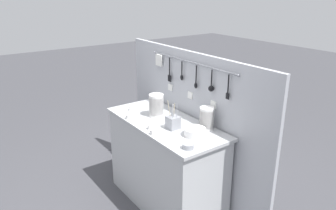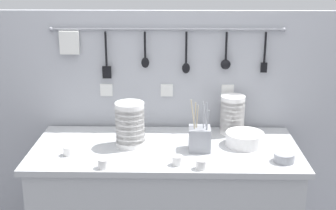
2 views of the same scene
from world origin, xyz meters
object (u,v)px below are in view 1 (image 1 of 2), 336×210
at_px(bowl_stack_wide_centre, 207,118).
at_px(cutlery_caddy, 173,122).
at_px(cup_front_left, 150,127).
at_px(steel_mixing_bowl, 188,146).
at_px(bowl_stack_tall_left, 156,105).
at_px(cup_edge_far, 131,108).
at_px(cup_beside_plates, 153,132).
at_px(plate_stack, 195,132).
at_px(cup_edge_near, 128,117).

distance_m(bowl_stack_wide_centre, cutlery_caddy, 0.32).
bearing_deg(cup_front_left, steel_mixing_bowl, 5.10).
bearing_deg(bowl_stack_tall_left, cup_edge_far, -156.12).
xyz_separation_m(cup_front_left, cup_edge_far, (-0.55, 0.10, 0.00)).
distance_m(cup_front_left, cup_edge_far, 0.56).
xyz_separation_m(cutlery_caddy, cup_beside_plates, (-0.00, -0.23, -0.04)).
height_order(cup_beside_plates, cup_edge_far, same).
bearing_deg(bowl_stack_tall_left, cup_beside_plates, -37.85).
xyz_separation_m(bowl_stack_wide_centre, cutlery_caddy, (-0.19, -0.25, -0.04)).
xyz_separation_m(plate_stack, steel_mixing_bowl, (0.16, -0.21, -0.01)).
xyz_separation_m(bowl_stack_tall_left, cup_front_left, (0.25, -0.24, -0.10)).
distance_m(plate_stack, cup_beside_plates, 0.38).
bearing_deg(steel_mixing_bowl, plate_stack, 128.15).
bearing_deg(plate_stack, cup_edge_near, -157.07).
xyz_separation_m(steel_mixing_bowl, cutlery_caddy, (-0.40, 0.14, 0.04)).
relative_size(steel_mixing_bowl, cup_front_left, 1.95).
bearing_deg(cup_edge_near, cutlery_caddy, 26.33).
bearing_deg(bowl_stack_tall_left, cutlery_caddy, -8.10).
distance_m(bowl_stack_tall_left, cup_edge_far, 0.34).
xyz_separation_m(bowl_stack_tall_left, steel_mixing_bowl, (0.76, -0.19, -0.10)).
distance_m(cup_beside_plates, cup_front_left, 0.12).
relative_size(steel_mixing_bowl, cup_edge_far, 1.95).
height_order(bowl_stack_wide_centre, cup_front_left, bowl_stack_wide_centre).
relative_size(cup_front_left, cup_edge_far, 1.00).
bearing_deg(bowl_stack_tall_left, bowl_stack_wide_centre, 19.92).
xyz_separation_m(bowl_stack_wide_centre, cup_edge_far, (-0.85, -0.33, -0.09)).
bearing_deg(bowl_stack_tall_left, cup_edge_near, -109.82).
relative_size(bowl_stack_tall_left, cup_edge_far, 4.57).
height_order(steel_mixing_bowl, cup_edge_near, cup_edge_near).
bearing_deg(cup_beside_plates, cup_edge_near, 180.00).
xyz_separation_m(cup_front_left, cup_edge_near, (-0.35, -0.04, 0.00)).
xyz_separation_m(steel_mixing_bowl, cup_beside_plates, (-0.40, -0.09, 0.00)).
distance_m(bowl_stack_wide_centre, cup_beside_plates, 0.52).
bearing_deg(cup_edge_near, cup_front_left, 7.02).
relative_size(bowl_stack_tall_left, cup_front_left, 4.57).
xyz_separation_m(cup_edge_far, cup_edge_near, (0.20, -0.15, 0.00)).
xyz_separation_m(bowl_stack_tall_left, cutlery_caddy, (0.36, -0.05, -0.05)).
relative_size(bowl_stack_wide_centre, cup_edge_near, 4.20).
height_order(bowl_stack_wide_centre, cup_edge_far, bowl_stack_wide_centre).
height_order(bowl_stack_tall_left, steel_mixing_bowl, bowl_stack_tall_left).
relative_size(bowl_stack_tall_left, cup_beside_plates, 4.57).
relative_size(cup_edge_far, cup_edge_near, 1.00).
height_order(plate_stack, cup_edge_near, plate_stack).
height_order(steel_mixing_bowl, cup_beside_plates, cup_beside_plates).
distance_m(bowl_stack_wide_centre, plate_stack, 0.20).
bearing_deg(steel_mixing_bowl, cup_edge_near, -174.13).
bearing_deg(cup_edge_near, cup_edge_far, 143.30).
height_order(plate_stack, cup_edge_far, plate_stack).
height_order(bowl_stack_tall_left, cup_beside_plates, bowl_stack_tall_left).
bearing_deg(cup_front_left, plate_stack, 35.70).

